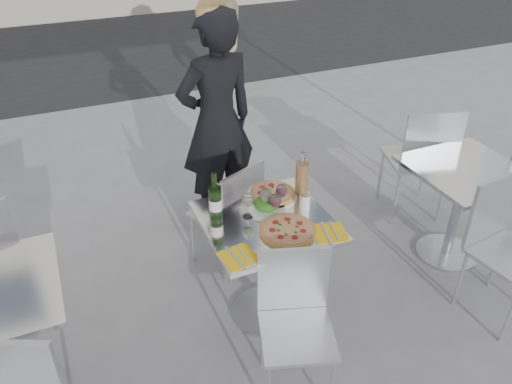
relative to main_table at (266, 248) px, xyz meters
name	(u,v)px	position (x,y,z in m)	size (l,w,h in m)	color
ground	(265,312)	(0.00, 0.00, -0.54)	(80.00, 80.00, 0.00)	slate
street_asphalt	(105,47)	(0.00, 6.50, -0.54)	(24.00, 5.00, 0.00)	black
main_table	(266,248)	(0.00, 0.00, 0.00)	(0.72, 0.72, 0.75)	#B7BABF
side_table_right	(461,194)	(1.50, 0.00, 0.00)	(0.72, 0.72, 0.75)	#B7BABF
chair_far	(233,209)	(-0.01, 0.52, -0.04)	(0.51, 0.52, 0.85)	silver
chair_near	(295,312)	(-0.05, -0.49, -0.04)	(0.48, 0.49, 0.84)	silver
side_chair_rfar	(422,154)	(1.58, 0.52, 0.04)	(0.56, 0.57, 0.99)	silver
side_chair_rnear	(502,237)	(1.37, -0.49, 0.01)	(0.48, 0.49, 0.93)	silver
woman_diner	(217,123)	(0.11, 1.14, 0.32)	(0.63, 0.41, 1.72)	black
pedestrian_b	(222,26)	(1.14, 3.86, 0.30)	(1.09, 0.63, 1.68)	tan
pizza_near	(288,230)	(0.06, -0.15, 0.22)	(0.32, 0.32, 0.02)	tan
pizza_far	(272,194)	(0.14, 0.21, 0.23)	(0.31, 0.31, 0.03)	white
salad_plate	(267,205)	(0.04, 0.09, 0.25)	(0.22, 0.22, 0.09)	white
wine_bottle	(215,201)	(-0.26, 0.14, 0.32)	(0.07, 0.08, 0.29)	#264B1C
carafe	(302,178)	(0.31, 0.16, 0.33)	(0.08, 0.08, 0.29)	tan
sugar_shaker	(305,200)	(0.26, 0.02, 0.26)	(0.06, 0.06, 0.11)	white
wineglass_white_a	(248,201)	(-0.09, 0.07, 0.32)	(0.07, 0.07, 0.16)	white
wineglass_white_b	(266,196)	(0.03, 0.07, 0.32)	(0.07, 0.07, 0.16)	white
wineglass_red_a	(276,201)	(0.06, 0.00, 0.32)	(0.07, 0.07, 0.16)	white
wineglass_red_b	(281,192)	(0.13, 0.08, 0.32)	(0.07, 0.07, 0.16)	white
napkin_left	(239,257)	(-0.27, -0.25, 0.21)	(0.20, 0.20, 0.01)	yellow
napkin_right	(330,232)	(0.27, -0.26, 0.21)	(0.22, 0.22, 0.01)	yellow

